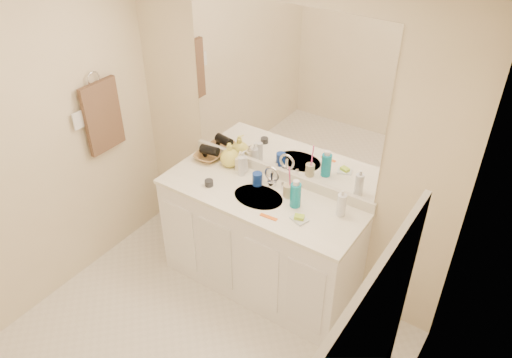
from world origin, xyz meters
The scene contains 27 objects.
ceiling centered at (0.00, 0.00, 2.40)m, with size 2.60×2.60×0.02m, color white.
wall_back centered at (0.00, 1.30, 1.20)m, with size 2.60×0.02×2.40m, color beige.
wall_left centered at (-1.30, 0.00, 1.20)m, with size 0.02×2.60×2.40m, color beige.
vanity_cabinet centered at (0.00, 1.02, 0.42)m, with size 1.50×0.55×0.85m, color white.
countertop centered at (0.00, 1.02, 0.86)m, with size 1.52×0.57×0.03m, color white.
backsplash centered at (0.00, 1.29, 0.92)m, with size 1.52×0.03×0.08m, color white.
sink_basin centered at (0.00, 1.00, 0.87)m, with size 0.37×0.37×0.02m, color #B4A89E.
faucet centered at (0.00, 1.18, 0.94)m, with size 0.02×0.02×0.11m, color silver.
mirror centered at (0.00, 1.29, 1.56)m, with size 1.48×0.01×1.20m, color white.
blue_mug centered at (-0.09, 1.13, 0.93)m, with size 0.07×0.07×0.10m, color #153796.
tan_cup centered at (0.17, 1.13, 0.93)m, with size 0.07×0.07×0.09m, color #C0B387.
toothbrush centered at (0.18, 1.13, 1.03)m, with size 0.01×0.01×0.21m, color #F9418F.
mouthwash_bottle centered at (0.27, 1.06, 0.97)m, with size 0.07×0.07×0.18m, color #0E8BAA.
clear_pump_bottle centered at (0.57, 1.15, 0.96)m, with size 0.06×0.06×0.16m, color white.
soap_dish centered at (0.37, 0.94, 0.89)m, with size 0.11×0.09×0.01m, color silver.
green_soap centered at (0.37, 0.94, 0.90)m, with size 0.07×0.05×0.02m, color #ACDC35.
orange_comb centered at (0.18, 0.85, 0.88)m, with size 0.13×0.03×0.01m, color orange.
dark_jar centered at (-0.37, 0.92, 0.90)m, with size 0.06×0.06×0.04m, color #242529.
extra_white_bottle centered at (-0.26, 1.16, 0.96)m, with size 0.05×0.05×0.15m, color silver.
soap_bottle_white centered at (-0.27, 1.21, 0.97)m, with size 0.07×0.07×0.17m, color silver.
soap_bottle_cream centered at (-0.31, 1.23, 0.95)m, with size 0.07×0.07×0.15m, color beige.
soap_bottle_yellow centered at (-0.41, 1.22, 0.98)m, with size 0.15×0.15×0.19m, color #E6DD59.
wicker_basket centered at (-0.60, 1.19, 0.91)m, with size 0.21×0.21×0.05m, color olive.
hair_dryer centered at (-0.58, 1.19, 0.97)m, with size 0.07×0.07×0.15m, color black.
towel_ring centered at (-1.27, 0.77, 1.55)m, with size 0.11×0.11×0.01m, color silver.
hand_towel centered at (-1.25, 0.77, 1.25)m, with size 0.04×0.32×0.55m, color #3D2B20.
switch_plate centered at (-1.27, 0.57, 1.30)m, with size 0.01×0.09×0.13m, color white.
Camera 1 is at (1.56, -1.35, 2.99)m, focal length 35.00 mm.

